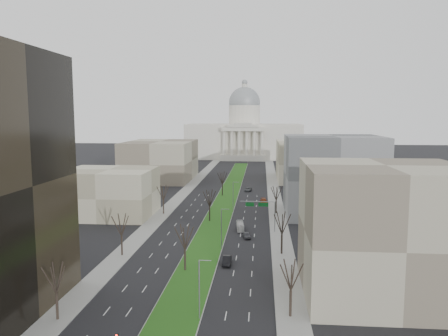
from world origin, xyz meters
The scene contains 28 objects.
ground centered at (0.00, 120.00, 0.00)m, with size 600.00×600.00×0.00m, color black.
median centered at (0.00, 118.99, 0.10)m, with size 8.00×222.03×0.20m.
sidewalk_left centered at (-17.50, 95.00, 0.07)m, with size 5.00×330.00×0.15m, color gray.
sidewalk_right centered at (17.50, 95.00, 0.07)m, with size 5.00×330.00×0.15m, color gray.
capitol centered at (0.00, 269.59, 16.31)m, with size 80.00×46.00×55.00m.
building_beige_left centered at (-33.00, 85.00, 7.00)m, with size 26.00×22.00×14.00m, color #9E977A.
building_tan_right centered at (33.00, 32.00, 11.00)m, with size 26.00×24.00×22.00m, color #7A6F5E.
building_grey_right centered at (34.00, 92.00, 12.00)m, with size 28.00×26.00×24.00m, color #5B5D60.
building_far_left centered at (-35.00, 160.00, 9.00)m, with size 30.00×40.00×18.00m, color #7A6F5E.
building_far_right centered at (35.00, 165.00, 9.00)m, with size 30.00×40.00×18.00m, color #9E977A.
tree_left_near centered at (-17.20, 18.00, 6.61)m, with size 5.10×5.10×9.18m.
tree_left_mid centered at (-17.20, 48.00, 7.00)m, with size 5.40×5.40×9.72m.
tree_left_far centered at (-17.20, 88.00, 6.84)m, with size 5.28×5.28×9.50m.
tree_right_near centered at (17.20, 22.00, 6.69)m, with size 5.16×5.16×9.29m.
tree_right_mid centered at (17.20, 52.00, 7.16)m, with size 5.52×5.52×9.94m.
tree_right_far centered at (17.20, 92.00, 6.53)m, with size 5.04×5.04×9.07m.
tree_median_a centered at (-2.00, 40.00, 7.00)m, with size 5.40×5.40×9.72m.
tree_median_b centered at (-2.00, 80.00, 7.00)m, with size 5.40×5.40×9.72m.
tree_median_c centered at (-2.00, 120.00, 7.00)m, with size 5.40×5.40×9.72m.
streetlamp_median_a centered at (3.76, 20.00, 4.81)m, with size 1.90×0.20×9.16m.
streetlamp_median_b centered at (3.76, 55.00, 4.81)m, with size 1.90×0.20×9.16m.
streetlamp_median_c centered at (3.76, 95.00, 4.81)m, with size 1.90×0.20×9.16m.
mast_arm_signs centered at (13.49, 70.03, 6.11)m, with size 9.12×0.24×8.09m.
car_grey_near centered at (9.15, 63.90, 0.71)m, with size 1.68×4.18×1.42m, color #46464D.
car_black centered at (5.84, 44.39, 0.83)m, with size 1.75×5.03×1.66m, color black.
car_red centered at (13.50, 107.04, 0.80)m, with size 2.23×5.49×1.59m, color maroon.
car_grey_far centered at (7.32, 130.88, 0.69)m, with size 2.28×4.94×1.37m, color #474B4E.
box_van centered at (7.17, 71.54, 1.02)m, with size 1.71×7.32×2.04m, color white.
Camera 1 is at (12.70, -41.01, 30.13)m, focal length 35.00 mm.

